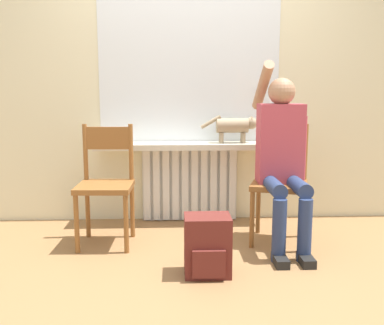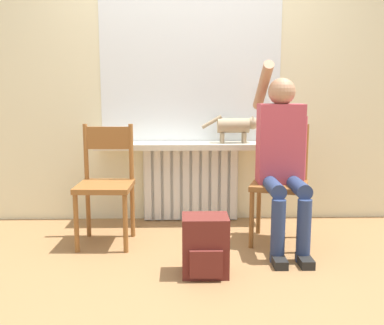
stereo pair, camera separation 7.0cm
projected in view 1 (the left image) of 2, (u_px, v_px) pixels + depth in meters
The scene contains 10 objects.
ground_plane at pixel (196, 269), 3.02m from camera, with size 12.00×12.00×0.00m, color olive.
wall_with_window at pixel (189, 72), 4.01m from camera, with size 7.00×0.06×2.70m.
radiator at pixel (190, 184), 4.10m from camera, with size 0.86×0.08×0.68m.
windowsill at pixel (190, 146), 3.95m from camera, with size 1.67×0.28×0.05m.
window_glass at pixel (189, 67), 3.97m from camera, with size 1.60×0.01×1.32m.
chair_left at pixel (106, 182), 3.46m from camera, with size 0.43×0.43×0.93m.
chair_right at pixel (280, 181), 3.52m from camera, with size 0.52×0.52×0.93m.
person at pixel (283, 153), 3.38m from camera, with size 0.36×0.97×1.41m.
cat at pixel (235, 126), 3.93m from camera, with size 0.50×0.13×0.25m.
backpack at pixel (207, 246), 2.91m from camera, with size 0.30×0.26×0.39m.
Camera 1 is at (-0.15, -2.86, 1.21)m, focal length 42.00 mm.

